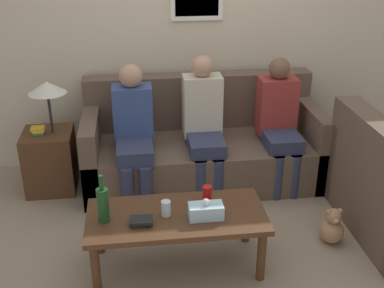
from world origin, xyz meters
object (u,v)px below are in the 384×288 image
object	(u,v)px
coffee_table	(177,221)
person_middle	(204,121)
couch_main	(202,147)
drinking_glass	(166,208)
person_right	(279,120)
teddy_bear	(332,228)
wine_bottle	(103,204)
person_left	(134,129)

from	to	relation	value
coffee_table	person_middle	world-z (taller)	person_middle
couch_main	drinking_glass	size ratio (longest dim) A/B	19.87
person_right	person_middle	bearing A→B (deg)	178.44
drinking_glass	teddy_bear	world-z (taller)	drinking_glass
wine_bottle	person_right	size ratio (longest dim) A/B	0.29
couch_main	person_right	size ratio (longest dim) A/B	1.87
wine_bottle	person_left	distance (m)	1.12
drinking_glass	person_right	xyz separation A→B (m)	(1.10, 1.11, 0.14)
coffee_table	wine_bottle	size ratio (longest dim) A/B	3.58
couch_main	person_right	world-z (taller)	person_right
person_middle	teddy_bear	xyz separation A→B (m)	(0.84, -1.00, -0.51)
person_right	couch_main	bearing A→B (deg)	165.39
wine_bottle	person_right	bearing A→B (deg)	36.60
person_middle	teddy_bear	distance (m)	1.40
couch_main	person_left	world-z (taller)	person_left
wine_bottle	teddy_bear	xyz separation A→B (m)	(1.67, 0.14, -0.43)
coffee_table	person_left	bearing A→B (deg)	103.61
drinking_glass	person_right	distance (m)	1.57
coffee_table	person_left	size ratio (longest dim) A/B	1.06
couch_main	teddy_bear	world-z (taller)	couch_main
teddy_bear	person_right	bearing A→B (deg)	99.05
wine_bottle	person_right	xyz separation A→B (m)	(1.52, 1.13, 0.06)
person_middle	person_right	bearing A→B (deg)	-1.56
drinking_glass	person_left	bearing A→B (deg)	99.99
person_left	person_middle	world-z (taller)	person_middle
wine_bottle	teddy_bear	bearing A→B (deg)	4.80
couch_main	person_left	bearing A→B (deg)	-162.19
person_left	coffee_table	bearing A→B (deg)	-76.39
coffee_table	couch_main	bearing A→B (deg)	74.01
person_middle	person_left	bearing A→B (deg)	-175.66
person_left	person_right	distance (m)	1.30
person_right	coffee_table	bearing A→B (deg)	-133.00
coffee_table	wine_bottle	xyz separation A→B (m)	(-0.48, -0.02, 0.18)
teddy_bear	couch_main	bearing A→B (deg)	125.40
couch_main	teddy_bear	size ratio (longest dim) A/B	7.43
couch_main	coffee_table	xyz separation A→B (m)	(-0.37, -1.28, 0.06)
person_left	person_middle	size ratio (longest dim) A/B	0.96
wine_bottle	drinking_glass	xyz separation A→B (m)	(0.41, 0.01, -0.07)
couch_main	coffee_table	bearing A→B (deg)	-105.99
coffee_table	drinking_glass	world-z (taller)	drinking_glass
coffee_table	person_right	size ratio (longest dim) A/B	1.05
coffee_table	person_middle	xyz separation A→B (m)	(0.36, 1.13, 0.26)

